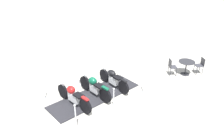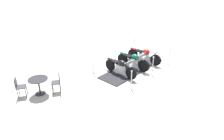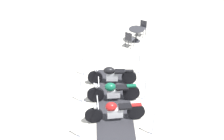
{
  "view_description": "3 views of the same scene",
  "coord_description": "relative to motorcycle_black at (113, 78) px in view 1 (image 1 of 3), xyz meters",
  "views": [
    {
      "loc": [
        0.59,
        -9.26,
        6.11
      ],
      "look_at": [
        0.82,
        0.88,
        0.92
      ],
      "focal_mm": 37.41,
      "sensor_mm": 36.0,
      "label": 1
    },
    {
      "loc": [
        2.69,
        10.22,
        4.97
      ],
      "look_at": [
        1.41,
        1.25,
        0.59
      ],
      "focal_mm": 31.45,
      "sensor_mm": 36.0,
      "label": 2
    },
    {
      "loc": [
        -6.99,
        -5.24,
        7.76
      ],
      "look_at": [
        0.97,
        0.81,
        0.71
      ],
      "focal_mm": 44.07,
      "sensor_mm": 36.0,
      "label": 3
    }
  ],
  "objects": [
    {
      "name": "display_platform",
      "position": [
        -0.86,
        -0.78,
        -0.5
      ],
      "size": [
        4.37,
        3.99,
        0.04
      ],
      "primitive_type": "cube",
      "rotation": [
        0.0,
        0.0,
        -2.44
      ],
      "color": "#28282D",
      "rests_on": "ground_plane"
    },
    {
      "name": "motorcycle_maroon",
      "position": [
        -1.77,
        -1.5,
        -0.01
      ],
      "size": [
        1.67,
        1.74,
        1.01
      ],
      "rotation": [
        0.0,
        0.0,
        -3.95
      ],
      "color": "black",
      "rests_on": "display_platform"
    },
    {
      "name": "motorcycle_black",
      "position": [
        0.0,
        0.0,
        0.0
      ],
      "size": [
        1.41,
        1.81,
        0.98
      ],
      "rotation": [
        0.0,
        0.0,
        -4.06
      ],
      "color": "black",
      "rests_on": "display_platform"
    },
    {
      "name": "motorcycle_forest",
      "position": [
        -0.88,
        -0.76,
        0.0
      ],
      "size": [
        1.54,
        1.72,
        1.03
      ],
      "rotation": [
        0.0,
        0.0,
        -3.99
      ],
      "color": "black",
      "rests_on": "display_platform"
    },
    {
      "name": "cafe_chair_across_table",
      "position": [
        3.22,
        1.21,
        0.03
      ],
      "size": [
        0.44,
        0.44,
        0.95
      ],
      "rotation": [
        0.0,
        0.0,
        0.1
      ],
      "color": "#2D2D33",
      "rests_on": "ground_plane"
    },
    {
      "name": "stanchion_left_mid",
      "position": [
        -0.01,
        -1.79,
        -0.17
      ],
      "size": [
        0.31,
        0.31,
        1.05
      ],
      "color": "silver",
      "rests_on": "ground_plane"
    },
    {
      "name": "stanchion_right_front",
      "position": [
        -0.24,
        1.47,
        -0.2
      ],
      "size": [
        0.32,
        0.32,
        1.01
      ],
      "color": "silver",
      "rests_on": "ground_plane"
    },
    {
      "name": "cafe_chair_near_table",
      "position": [
        4.85,
        1.39,
        0.02
      ],
      "size": [
        0.45,
        0.45,
        0.92
      ],
      "rotation": [
        0.0,
        0.0,
        -3.02
      ],
      "color": "#2D2D33",
      "rests_on": "ground_plane"
    },
    {
      "name": "stanchion_right_mid",
      "position": [
        -1.71,
        0.23,
        -0.15
      ],
      "size": [
        0.32,
        0.32,
        1.13
      ],
      "color": "silver",
      "rests_on": "ground_plane"
    },
    {
      "name": "ground_plane",
      "position": [
        -0.86,
        -0.78,
        -0.52
      ],
      "size": [
        80.0,
        80.0,
        0.0
      ],
      "primitive_type": "plane",
      "color": "beige"
    },
    {
      "name": "stanchion_left_front",
      "position": [
        1.46,
        -0.55,
        -0.15
      ],
      "size": [
        0.29,
        0.29,
        1.06
      ],
      "color": "silver",
      "rests_on": "ground_plane"
    },
    {
      "name": "cafe_table",
      "position": [
        4.04,
        1.29,
        0.07
      ],
      "size": [
        0.87,
        0.87,
        0.78
      ],
      "color": "#2D2D33",
      "rests_on": "ground_plane"
    },
    {
      "name": "stanchion_left_rear",
      "position": [
        -1.48,
        -3.02,
        -0.14
      ],
      "size": [
        0.32,
        0.32,
        1.13
      ],
      "color": "silver",
      "rests_on": "ground_plane"
    },
    {
      "name": "stanchion_right_rear",
      "position": [
        -3.18,
        -1.0,
        -0.19
      ],
      "size": [
        0.33,
        0.33,
        1.06
      ],
      "color": "silver",
      "rests_on": "ground_plane"
    }
  ]
}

